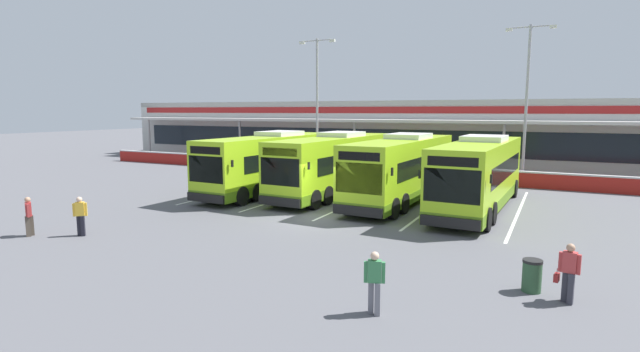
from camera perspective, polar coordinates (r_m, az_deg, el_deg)
The scene contains 19 objects.
ground_plane at distance 22.57m, azimuth -0.33°, elevation -5.17°, with size 200.00×200.00×0.00m, color #56565B.
terminal_building at distance 47.60m, azimuth 14.66°, elevation 5.10°, with size 70.00×13.00×6.00m.
red_barrier_wall at distance 35.81m, azimuth 10.31°, elevation 0.45°, with size 60.00×0.40×1.10m.
coach_bus_leftmost at distance 30.14m, azimuth -5.82°, elevation 1.52°, with size 3.23×12.23×3.78m.
coach_bus_left_centre at distance 29.00m, azimuth 1.76°, elevation 1.31°, with size 3.23×12.23×3.78m.
coach_bus_centre at distance 27.16m, azimuth 9.86°, elevation 0.75°, with size 3.23×12.23×3.78m.
coach_bus_right_centre at distance 25.87m, azimuth 18.59°, elevation 0.11°, with size 3.23×12.23×3.78m.
bay_stripe_far_west at distance 31.93m, azimuth -8.87°, elevation -1.40°, with size 0.14×13.00×0.01m, color silver.
bay_stripe_west at distance 29.70m, azimuth -2.27°, elevation -2.01°, with size 0.14×13.00×0.01m, color silver.
bay_stripe_mid_west at distance 27.94m, azimuth 5.30°, elevation -2.67°, with size 0.14×13.00×0.01m, color silver.
bay_stripe_centre at distance 26.72m, azimuth 13.72°, elevation -3.34°, with size 0.14×13.00×0.01m, color silver.
bay_stripe_mid_east at distance 26.13m, azimuth 22.74°, elevation -3.99°, with size 0.14×13.00×0.01m, color silver.
pedestrian_with_handbag at distance 14.42m, azimuth 27.65°, elevation -10.12°, with size 0.63×0.39×1.62m.
pedestrian_in_dark_coat at distance 22.71m, azimuth -31.57°, elevation -4.02°, with size 0.51×0.41×1.62m.
pedestrian_child at distance 21.74m, azimuth -26.83°, elevation -4.18°, with size 0.46×0.43×1.62m.
pedestrian_near_bin at distance 12.22m, azimuth 6.55°, elevation -12.37°, with size 0.53×0.32×1.62m.
lamp_post_west at distance 40.41m, azimuth -0.35°, elevation 9.56°, with size 3.24×0.28×11.00m.
lamp_post_centre at distance 36.95m, azimuth 23.59°, elevation 9.07°, with size 3.24×0.28×11.00m.
litter_bin at distance 14.94m, azimuth 24.09°, elevation -10.86°, with size 0.54×0.54×0.93m.
Camera 1 is at (10.02, -19.58, 5.09)m, focal length 26.65 mm.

